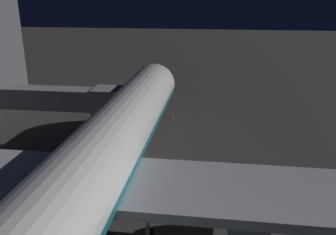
# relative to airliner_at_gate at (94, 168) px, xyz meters

# --- Properties ---
(ground_plane) EXTENTS (320.00, 320.00, 0.00)m
(ground_plane) POSITION_rel_airliner_at_gate_xyz_m (-0.00, -12.43, -5.50)
(ground_plane) COLOR #383533
(airliner_at_gate) EXTENTS (59.33, 57.68, 19.75)m
(airliner_at_gate) POSITION_rel_airliner_at_gate_xyz_m (0.00, 0.00, 0.00)
(airliner_at_gate) COLOR silver
(airliner_at_gate) RESTS_ON ground_plane
(jet_bridge) EXTENTS (23.97, 3.40, 7.16)m
(jet_bridge) POSITION_rel_airliner_at_gate_xyz_m (12.75, -16.81, 0.13)
(jet_bridge) COLOR #9E9E99
(jet_bridge) RESTS_ON ground_plane
(traffic_cone_nose_port) EXTENTS (0.36, 0.36, 0.55)m
(traffic_cone_nose_port) POSITION_rel_airliner_at_gate_xyz_m (-2.20, -27.83, -5.22)
(traffic_cone_nose_port) COLOR orange
(traffic_cone_nose_port) RESTS_ON ground_plane
(traffic_cone_nose_starboard) EXTENTS (0.36, 0.36, 0.55)m
(traffic_cone_nose_starboard) POSITION_rel_airliner_at_gate_xyz_m (2.20, -27.83, -5.22)
(traffic_cone_nose_starboard) COLOR orange
(traffic_cone_nose_starboard) RESTS_ON ground_plane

